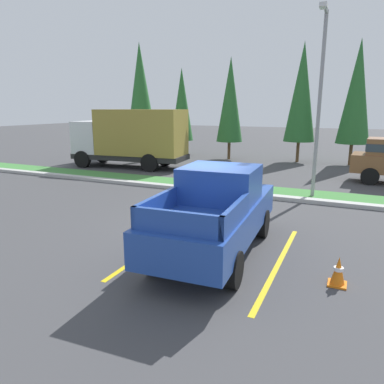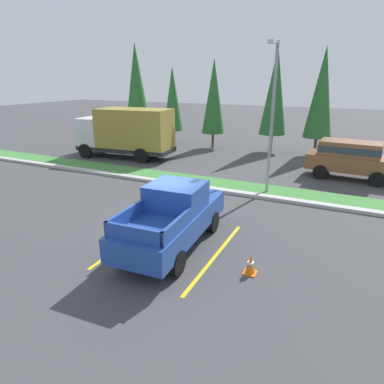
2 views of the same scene
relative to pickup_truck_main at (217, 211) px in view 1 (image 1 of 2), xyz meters
The scene contains 14 objects.
ground_plane 1.66m from the pickup_truck_main, 134.94° to the left, with size 120.00×120.00×0.00m, color #424244.
parking_line_near 1.86m from the pickup_truck_main, behind, with size 0.12×4.80×0.01m, color yellow.
parking_line_far 1.87m from the pickup_truck_main, ahead, with size 0.12×4.80×0.01m, color yellow.
curb_strip 6.07m from the pickup_truck_main, 98.80° to the left, with size 56.00×0.40×0.15m, color #B2B2AD.
grass_median 7.15m from the pickup_truck_main, 97.44° to the left, with size 56.00×1.80×0.06m, color #42843D.
pickup_truck_main is the anchor object (origin of this frame).
cargo_truck_distant 13.75m from the pickup_truck_main, 132.08° to the left, with size 6.99×3.06×3.40m.
street_light 7.45m from the pickup_truck_main, 77.06° to the left, with size 0.24×1.49×6.88m.
cypress_tree_leftmost 20.19m from the pickup_truck_main, 127.28° to the left, with size 2.12×2.12×8.17m.
cypress_tree_left_inner 18.87m from the pickup_truck_main, 118.47° to the left, with size 1.64×1.64×6.30m.
cypress_tree_center 16.99m from the pickup_truck_main, 107.56° to the left, with size 1.77×1.77×6.81m.
cypress_tree_right_inner 16.88m from the pickup_truck_main, 91.69° to the left, with size 1.96×1.96×7.53m.
cypress_tree_rightmost 17.02m from the pickup_truck_main, 80.65° to the left, with size 1.94×1.94×7.47m.
traffic_cone 2.98m from the pickup_truck_main, 11.96° to the right, with size 0.36×0.36×0.60m.
Camera 1 is at (3.80, -8.73, 3.47)m, focal length 33.51 mm.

